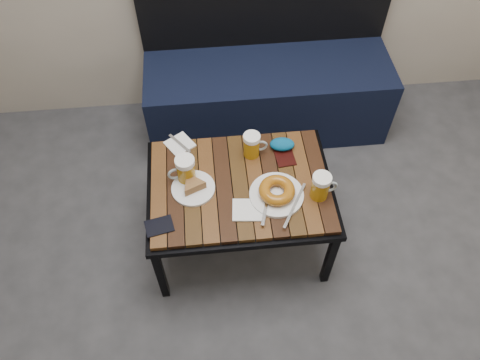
{
  "coord_description": "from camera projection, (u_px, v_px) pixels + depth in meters",
  "views": [
    {
      "loc": [
        -0.36,
        -0.3,
        2.16
      ],
      "look_at": [
        -0.23,
        0.93,
        0.5
      ],
      "focal_mm": 35.0,
      "sensor_mm": 36.0,
      "label": 1
    }
  ],
  "objects": [
    {
      "name": "plate_bagel",
      "position": [
        277.0,
        192.0,
        2.04
      ],
      "size": [
        0.26,
        0.3,
        0.07
      ],
      "color": "white",
      "rests_on": "cafe_table"
    },
    {
      "name": "plate_pie",
      "position": [
        193.0,
        186.0,
        2.06
      ],
      "size": [
        0.19,
        0.19,
        0.05
      ],
      "color": "white",
      "rests_on": "cafe_table"
    },
    {
      "name": "beer_mug_left",
      "position": [
        185.0,
        170.0,
        2.06
      ],
      "size": [
        0.13,
        0.1,
        0.14
      ],
      "rotation": [
        0.0,
        0.0,
        3.32
      ],
      "color": "#A5710D",
      "rests_on": "cafe_table"
    },
    {
      "name": "bench",
      "position": [
        267.0,
        88.0,
        2.77
      ],
      "size": [
        1.4,
        0.5,
        0.95
      ],
      "color": "black",
      "rests_on": "ground"
    },
    {
      "name": "beer_mug_centre",
      "position": [
        252.0,
        145.0,
        2.15
      ],
      "size": [
        0.11,
        0.08,
        0.13
      ],
      "rotation": [
        0.0,
        0.0,
        0.03
      ],
      "color": "#A5710D",
      "rests_on": "cafe_table"
    },
    {
      "name": "napkin_left",
      "position": [
        180.0,
        144.0,
        2.23
      ],
      "size": [
        0.16,
        0.16,
        0.01
      ],
      "rotation": [
        0.0,
        0.0,
        0.58
      ],
      "color": "white",
      "rests_on": "cafe_table"
    },
    {
      "name": "cafe_table",
      "position": [
        240.0,
        189.0,
        2.13
      ],
      "size": [
        0.84,
        0.62,
        0.47
      ],
      "color": "black",
      "rests_on": "ground"
    },
    {
      "name": "passport_navy",
      "position": [
        159.0,
        226.0,
        1.96
      ],
      "size": [
        0.13,
        0.11,
        0.01
      ],
      "primitive_type": "cube",
      "rotation": [
        0.0,
        0.0,
        -1.36
      ],
      "color": "black",
      "rests_on": "cafe_table"
    },
    {
      "name": "beer_mug_right",
      "position": [
        321.0,
        186.0,
        2.01
      ],
      "size": [
        0.12,
        0.08,
        0.13
      ],
      "rotation": [
        0.0,
        0.0,
        0.05
      ],
      "color": "#A5710D",
      "rests_on": "cafe_table"
    },
    {
      "name": "knit_pouch",
      "position": [
        282.0,
        144.0,
        2.2
      ],
      "size": [
        0.12,
        0.09,
        0.05
      ],
      "primitive_type": "ellipsoid",
      "rotation": [
        0.0,
        0.0,
        -0.09
      ],
      "color": "navy",
      "rests_on": "cafe_table"
    },
    {
      "name": "passport_burgundy",
      "position": [
        285.0,
        156.0,
        2.19
      ],
      "size": [
        0.1,
        0.13,
        0.01
      ],
      "primitive_type": "cube",
      "rotation": [
        0.0,
        0.0,
        0.1
      ],
      "color": "black",
      "rests_on": "cafe_table"
    },
    {
      "name": "napkin_right",
      "position": [
        248.0,
        210.0,
        2.01
      ],
      "size": [
        0.14,
        0.13,
        0.01
      ],
      "rotation": [
        0.0,
        0.0,
        -0.1
      ],
      "color": "white",
      "rests_on": "cafe_table"
    }
  ]
}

